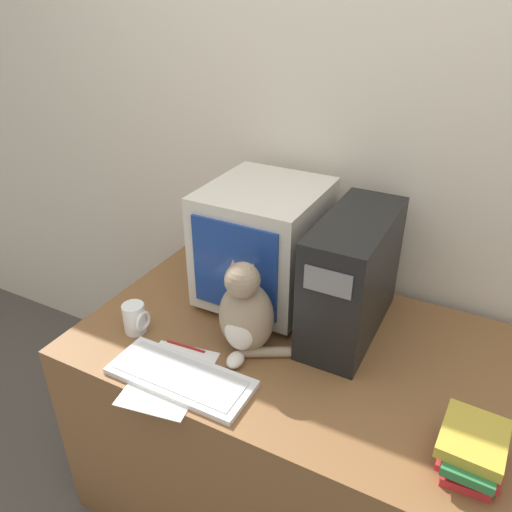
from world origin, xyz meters
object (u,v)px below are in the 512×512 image
(keyboard, at_px, (180,377))
(mug, at_px, (135,318))
(cat, at_px, (246,314))
(computer_tower, at_px, (352,276))
(crt_monitor, at_px, (264,243))
(pen, at_px, (186,346))
(book_stack, at_px, (472,449))

(keyboard, bearing_deg, mug, 155.38)
(keyboard, relative_size, cat, 1.32)
(computer_tower, xyz_separation_m, keyboard, (-0.35, -0.47, -0.19))
(crt_monitor, height_order, pen, crt_monitor)
(mug, bearing_deg, keyboard, -24.62)
(crt_monitor, bearing_deg, keyboard, -91.77)
(crt_monitor, bearing_deg, book_stack, -28.61)
(computer_tower, relative_size, pen, 3.46)
(cat, height_order, mug, cat)
(book_stack, height_order, pen, book_stack)
(crt_monitor, xyz_separation_m, computer_tower, (0.34, -0.04, -0.02))
(crt_monitor, relative_size, keyboard, 0.98)
(pen, height_order, mug, mug)
(keyboard, xyz_separation_m, book_stack, (0.80, 0.09, 0.04))
(computer_tower, xyz_separation_m, pen, (-0.42, -0.34, -0.20))
(computer_tower, xyz_separation_m, mug, (-0.62, -0.35, -0.15))
(book_stack, height_order, mug, mug)
(pen, xyz_separation_m, mug, (-0.20, -0.01, 0.05))
(computer_tower, bearing_deg, mug, -150.60)
(crt_monitor, height_order, book_stack, crt_monitor)
(crt_monitor, xyz_separation_m, mug, (-0.28, -0.39, -0.17))
(cat, bearing_deg, computer_tower, 40.50)
(book_stack, bearing_deg, pen, 177.20)
(cat, xyz_separation_m, pen, (-0.18, -0.08, -0.13))
(cat, bearing_deg, mug, -172.12)
(keyboard, relative_size, mug, 4.21)
(keyboard, bearing_deg, book_stack, 6.12)
(keyboard, height_order, book_stack, book_stack)
(cat, bearing_deg, pen, -160.13)
(book_stack, bearing_deg, crt_monitor, 151.39)
(computer_tower, bearing_deg, keyboard, -126.90)
(crt_monitor, relative_size, mug, 4.12)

